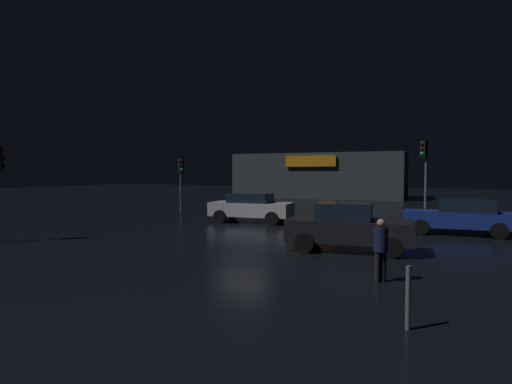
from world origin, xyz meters
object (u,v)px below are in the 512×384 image
(store_building, at_px, (320,176))
(pedestrian, at_px, (381,246))
(traffic_signal_main, at_px, (425,164))
(car_crossing, at_px, (460,216))
(car_far, at_px, (251,207))
(car_near, at_px, (348,227))
(traffic_signal_opposite, at_px, (181,172))

(store_building, distance_m, pedestrian, 35.13)
(traffic_signal_main, height_order, pedestrian, traffic_signal_main)
(car_crossing, bearing_deg, store_building, 117.30)
(car_far, relative_size, pedestrian, 2.88)
(car_far, height_order, pedestrian, car_far)
(car_near, distance_m, car_far, 8.79)
(traffic_signal_main, height_order, car_far, traffic_signal_main)
(traffic_signal_main, relative_size, traffic_signal_opposite, 1.20)
(pedestrian, bearing_deg, traffic_signal_main, 87.17)
(store_building, xyz_separation_m, pedestrian, (10.22, -33.58, -1.45))
(traffic_signal_opposite, xyz_separation_m, car_far, (6.42, -2.98, -1.88))
(car_far, relative_size, car_crossing, 1.01)
(car_crossing, height_order, pedestrian, pedestrian)
(store_building, height_order, car_far, store_building)
(car_near, bearing_deg, traffic_signal_main, 78.08)
(car_near, xyz_separation_m, car_crossing, (3.75, 5.70, -0.04))
(store_building, height_order, traffic_signal_main, store_building)
(car_far, distance_m, pedestrian, 12.56)
(traffic_signal_main, bearing_deg, car_crossing, -71.69)
(car_near, relative_size, pedestrian, 2.76)
(store_building, bearing_deg, pedestrian, -73.08)
(pedestrian, bearing_deg, car_far, 128.63)
(store_building, relative_size, pedestrian, 11.41)
(store_building, xyz_separation_m, car_crossing, (12.47, -24.15, -1.56))
(car_far, bearing_deg, pedestrian, -51.37)
(traffic_signal_main, distance_m, car_far, 9.84)
(traffic_signal_opposite, bearing_deg, store_building, 78.98)
(store_building, bearing_deg, traffic_signal_opposite, -101.02)
(traffic_signal_main, distance_m, car_crossing, 5.48)
(car_near, height_order, car_crossing, car_near)
(store_building, xyz_separation_m, traffic_signal_opposite, (-4.05, -20.79, 0.36))
(store_building, distance_m, car_far, 23.93)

